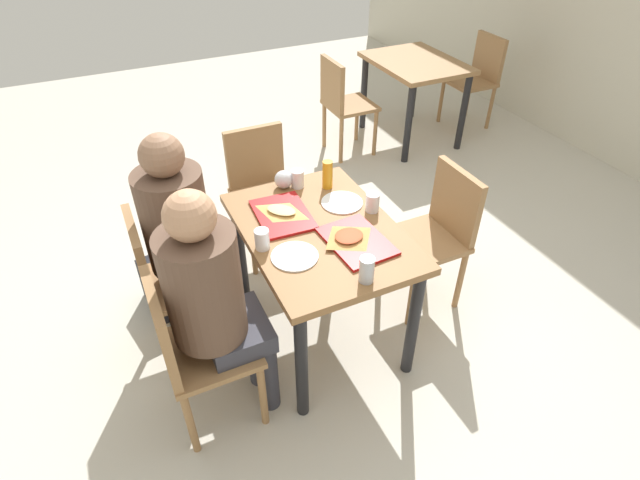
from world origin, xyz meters
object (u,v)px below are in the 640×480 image
(tray_red_near, at_px, (283,215))
(condiment_bottle, at_px, (327,175))
(handbag, at_px, (162,287))
(chair_near_left, at_px, (166,276))
(foil_bundle, at_px, (284,179))
(tray_red_far, at_px, (357,241))
(person_in_red, at_px, (186,230))
(plastic_cup_c, at_px, (298,179))
(chair_left_end, at_px, (262,184))
(soda_can, at_px, (367,270))
(background_table, at_px, (415,75))
(paper_plate_center, at_px, (342,203))
(chair_near_right, at_px, (190,346))
(background_chair_far, at_px, (478,75))
(chair_far_side, at_px, (438,228))
(main_table, at_px, (320,246))
(pizza_slice_b, at_px, (349,237))
(person_in_brown_jacket, at_px, (214,296))
(pizza_slice_a, at_px, (282,211))
(paper_plate_near_edge, at_px, (295,256))
(plastic_cup_a, at_px, (372,202))
(background_chair_near, at_px, (342,100))
(plastic_cup_b, at_px, (262,239))

(tray_red_near, height_order, condiment_bottle, condiment_bottle)
(condiment_bottle, xyz_separation_m, handbag, (-0.27, -0.96, -0.68))
(chair_near_left, height_order, foil_bundle, chair_near_left)
(tray_red_far, height_order, condiment_bottle, condiment_bottle)
(person_in_red, bearing_deg, plastic_cup_c, 102.92)
(chair_left_end, relative_size, condiment_bottle, 5.35)
(chair_near_left, height_order, tray_red_near, chair_near_left)
(condiment_bottle, bearing_deg, foil_bundle, -114.89)
(condiment_bottle, bearing_deg, soda_can, -13.47)
(soda_can, distance_m, background_table, 2.96)
(paper_plate_center, height_order, handbag, paper_plate_center)
(chair_near_right, xyz_separation_m, condiment_bottle, (-0.58, 0.95, 0.32))
(plastic_cup_c, xyz_separation_m, background_chair_far, (-1.49, 2.51, -0.29))
(chair_near_left, height_order, chair_far_side, same)
(tray_red_far, xyz_separation_m, background_table, (-2.07, 1.73, -0.13))
(main_table, distance_m, pizza_slice_b, 0.22)
(person_in_brown_jacket, distance_m, tray_red_far, 0.72)
(pizza_slice_a, relative_size, background_chair_far, 0.30)
(condiment_bottle, relative_size, handbag, 0.50)
(chair_near_right, height_order, foil_bundle, chair_near_right)
(chair_near_left, relative_size, chair_left_end, 1.00)
(chair_far_side, bearing_deg, person_in_brown_jacket, -79.42)
(main_table, distance_m, handbag, 1.09)
(pizza_slice_a, bearing_deg, background_chair_far, 122.35)
(paper_plate_near_edge, bearing_deg, main_table, 127.20)
(chair_near_right, bearing_deg, chair_near_left, 180.00)
(pizza_slice_b, relative_size, plastic_cup_c, 2.33)
(main_table, xyz_separation_m, background_table, (-1.89, 1.84, -0.01))
(paper_plate_center, relative_size, background_chair_far, 0.26)
(chair_near_left, bearing_deg, paper_plate_near_edge, 53.53)
(main_table, distance_m, chair_left_end, 0.90)
(pizza_slice_b, distance_m, condiment_bottle, 0.50)
(chair_far_side, height_order, tray_red_near, chair_far_side)
(plastic_cup_a, height_order, background_chair_far, background_chair_far)
(pizza_slice_b, xyz_separation_m, foil_bundle, (-0.58, -0.10, 0.03))
(chair_far_side, relative_size, person_in_red, 0.68)
(person_in_red, bearing_deg, person_in_brown_jacket, 0.00)
(paper_plate_near_edge, distance_m, soda_can, 0.36)
(paper_plate_near_edge, bearing_deg, foil_bundle, 162.65)
(plastic_cup_a, height_order, background_chair_near, background_chair_near)
(plastic_cup_c, bearing_deg, background_chair_near, 144.90)
(soda_can, xyz_separation_m, background_table, (-2.32, 1.82, -0.19))
(plastic_cup_b, bearing_deg, plastic_cup_c, 139.79)
(pizza_slice_b, bearing_deg, pizza_slice_a, -148.29)
(pizza_slice_a, height_order, pizza_slice_b, same)
(background_chair_near, relative_size, background_chair_far, 1.00)
(plastic_cup_c, bearing_deg, handbag, -103.64)
(pizza_slice_a, height_order, background_table, pizza_slice_a)
(handbag, relative_size, background_chair_far, 0.37)
(main_table, distance_m, tray_red_far, 0.24)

